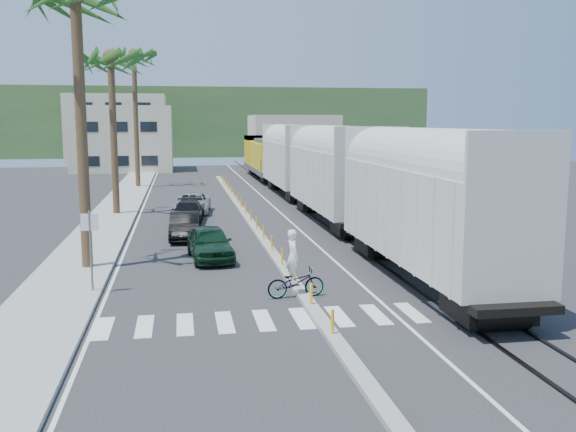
# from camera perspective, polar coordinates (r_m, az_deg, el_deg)

# --- Properties ---
(ground) EXTENTS (140.00, 140.00, 0.00)m
(ground) POSITION_cam_1_polar(r_m,az_deg,el_deg) (22.22, 1.53, -7.49)
(ground) COLOR #28282B
(ground) RESTS_ON ground
(sidewalk) EXTENTS (3.00, 90.00, 0.15)m
(sidewalk) POSITION_cam_1_polar(r_m,az_deg,el_deg) (46.56, -14.89, 0.69)
(sidewalk) COLOR gray
(sidewalk) RESTS_ON ground
(rails) EXTENTS (1.56, 100.00, 0.06)m
(rails) POSITION_cam_1_polar(r_m,az_deg,el_deg) (50.18, 0.96, 1.45)
(rails) COLOR black
(rails) RESTS_ON ground
(median) EXTENTS (0.45, 60.00, 0.85)m
(median) POSITION_cam_1_polar(r_m,az_deg,el_deg) (41.57, -3.78, 0.07)
(median) COLOR gray
(median) RESTS_ON ground
(crosswalk) EXTENTS (14.00, 2.20, 0.01)m
(crosswalk) POSITION_cam_1_polar(r_m,az_deg,el_deg) (20.34, 2.63, -8.99)
(crosswalk) COLOR silver
(crosswalk) RESTS_ON ground
(lane_markings) EXTENTS (9.42, 90.00, 0.01)m
(lane_markings) POSITION_cam_1_polar(r_m,az_deg,el_deg) (46.41, -7.06, 0.79)
(lane_markings) COLOR silver
(lane_markings) RESTS_ON ground
(freight_train) EXTENTS (3.00, 60.94, 5.85)m
(freight_train) POSITION_cam_1_polar(r_m,az_deg,el_deg) (44.45, 2.30, 4.28)
(freight_train) COLOR beige
(freight_train) RESTS_ON ground
(palm_trees) EXTENTS (3.50, 37.20, 13.75)m
(palm_trees) POSITION_cam_1_polar(r_m,az_deg,el_deg) (44.10, -15.17, 14.25)
(palm_trees) COLOR brown
(palm_trees) RESTS_ON ground
(street_sign) EXTENTS (0.60, 0.08, 3.00)m
(street_sign) POSITION_cam_1_polar(r_m,az_deg,el_deg) (23.54, -17.16, -2.04)
(street_sign) COLOR slate
(street_sign) RESTS_ON ground
(buildings) EXTENTS (38.00, 27.00, 10.00)m
(buildings) POSITION_cam_1_polar(r_m,az_deg,el_deg) (92.67, -11.10, 7.16)
(buildings) COLOR #BBB094
(buildings) RESTS_ON ground
(hillside) EXTENTS (80.00, 20.00, 12.00)m
(hillside) POSITION_cam_1_polar(r_m,az_deg,el_deg) (121.04, -7.73, 8.26)
(hillside) COLOR #385628
(hillside) RESTS_ON ground
(car_lead) EXTENTS (2.53, 4.70, 1.50)m
(car_lead) POSITION_cam_1_polar(r_m,az_deg,el_deg) (28.67, -6.96, -2.40)
(car_lead) COLOR black
(car_lead) RESTS_ON ground
(car_second) EXTENTS (1.76, 4.32, 1.39)m
(car_second) POSITION_cam_1_polar(r_m,az_deg,el_deg) (33.87, -9.19, -0.87)
(car_second) COLOR black
(car_second) RESTS_ON ground
(car_third) EXTENTS (2.69, 4.86, 1.31)m
(car_third) POSITION_cam_1_polar(r_m,az_deg,el_deg) (39.22, -8.90, 0.33)
(car_third) COLOR black
(car_third) RESTS_ON ground
(car_rear) EXTENTS (3.18, 5.29, 1.35)m
(car_rear) POSITION_cam_1_polar(r_m,az_deg,el_deg) (43.36, -8.49, 1.13)
(car_rear) COLOR #B2B4B8
(car_rear) RESTS_ON ground
(cyclist) EXTENTS (1.15, 2.18, 2.40)m
(cyclist) POSITION_cam_1_polar(r_m,az_deg,el_deg) (22.38, 0.64, -5.34)
(cyclist) COLOR #9EA0A5
(cyclist) RESTS_ON ground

